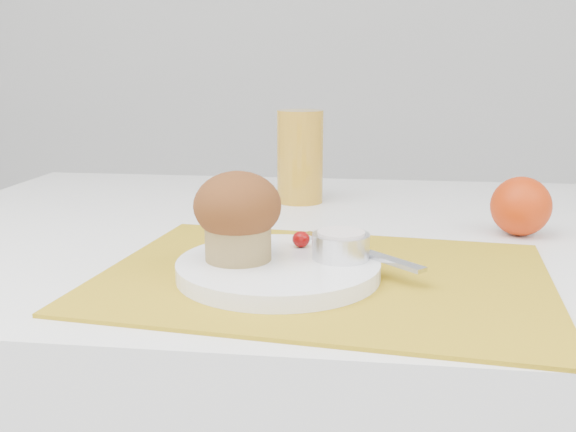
# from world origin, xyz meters

# --- Properties ---
(placemat) EXTENTS (0.50, 0.39, 0.00)m
(placemat) POSITION_xyz_m (0.01, -0.16, 0.75)
(placemat) COLOR #B99319
(placemat) RESTS_ON table
(plate) EXTENTS (0.27, 0.27, 0.02)m
(plate) POSITION_xyz_m (-0.03, -0.17, 0.76)
(plate) COLOR white
(plate) RESTS_ON placemat
(ramekin) EXTENTS (0.07, 0.07, 0.03)m
(ramekin) POSITION_xyz_m (0.03, -0.15, 0.78)
(ramekin) COLOR silver
(ramekin) RESTS_ON plate
(cream) EXTENTS (0.06, 0.06, 0.01)m
(cream) POSITION_xyz_m (0.03, -0.15, 0.80)
(cream) COLOR silver
(cream) RESTS_ON ramekin
(raspberry_near) EXTENTS (0.02, 0.02, 0.02)m
(raspberry_near) POSITION_xyz_m (-0.02, -0.12, 0.78)
(raspberry_near) COLOR #600202
(raspberry_near) RESTS_ON plate
(raspberry_far) EXTENTS (0.02, 0.02, 0.02)m
(raspberry_far) POSITION_xyz_m (0.02, -0.14, 0.78)
(raspberry_far) COLOR #580215
(raspberry_far) RESTS_ON plate
(butter_knife) EXTENTS (0.14, 0.14, 0.00)m
(butter_knife) POSITION_xyz_m (0.05, -0.13, 0.77)
(butter_knife) COLOR #B6B9BF
(butter_knife) RESTS_ON plate
(orange) EXTENTS (0.08, 0.08, 0.08)m
(orange) POSITION_xyz_m (0.26, 0.05, 0.79)
(orange) COLOR #C53306
(orange) RESTS_ON table
(juice_glass) EXTENTS (0.10, 0.10, 0.15)m
(juice_glass) POSITION_xyz_m (-0.05, 0.22, 0.82)
(juice_glass) COLOR gold
(juice_glass) RESTS_ON table
(muffin) EXTENTS (0.09, 0.09, 0.09)m
(muffin) POSITION_xyz_m (-0.08, -0.17, 0.82)
(muffin) COLOR #9F844C
(muffin) RESTS_ON plate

